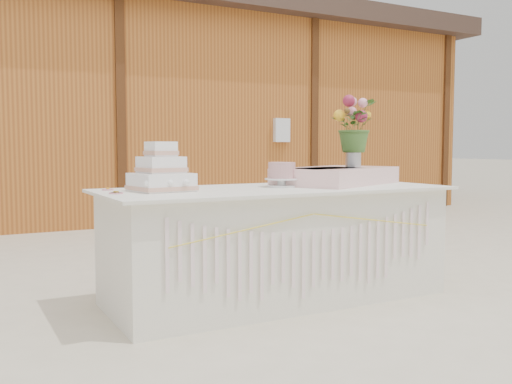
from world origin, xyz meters
The scene contains 9 objects.
ground centered at (0.00, 0.00, 0.00)m, with size 80.00×80.00×0.00m, color beige.
barn centered at (-0.01, 5.99, 1.68)m, with size 12.60×4.60×3.30m.
cake_table centered at (0.00, 0.00, 0.39)m, with size 2.40×1.00×0.77m.
wedding_cake centered at (-0.80, 0.08, 0.88)m, with size 0.39×0.39×0.31m.
pink_cake_stand centered at (0.07, 0.05, 0.87)m, with size 0.24×0.24×0.17m.
satin_runner centered at (0.59, 0.12, 0.83)m, with size 0.99×0.57×0.12m, color beige.
flower_vase centered at (0.75, 0.13, 0.98)m, with size 0.12×0.12×0.16m, color silver.
bouquet centered at (0.75, 0.13, 1.26)m, with size 0.36×0.31×0.40m, color #3E6629.
loose_flowers centered at (-1.05, 0.14, 0.78)m, with size 0.15×0.36×0.02m, color #D28090, non-canonical shape.
Camera 1 is at (-1.97, -3.36, 1.05)m, focal length 40.00 mm.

